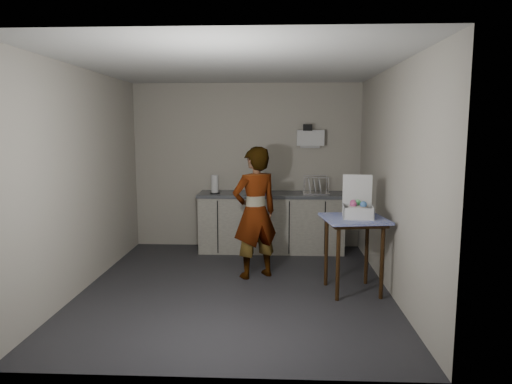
{
  "coord_description": "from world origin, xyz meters",
  "views": [
    {
      "loc": [
        0.48,
        -5.25,
        1.9
      ],
      "look_at": [
        0.22,
        0.45,
        1.1
      ],
      "focal_mm": 32.0,
      "sensor_mm": 36.0,
      "label": 1
    }
  ],
  "objects_px": {
    "standing_man": "(255,213)",
    "soap_bottle": "(256,183)",
    "dish_rack": "(315,190)",
    "side_table": "(354,227)",
    "dark_bottle": "(250,184)",
    "kitchen_counter": "(271,224)",
    "paper_towel": "(215,185)",
    "soda_can": "(265,189)",
    "bakery_box": "(358,208)"
  },
  "relations": [
    {
      "from": "soda_can",
      "to": "dish_rack",
      "type": "bearing_deg",
      "value": -2.83
    },
    {
      "from": "standing_man",
      "to": "dark_bottle",
      "type": "bearing_deg",
      "value": -113.43
    },
    {
      "from": "soda_can",
      "to": "kitchen_counter",
      "type": "bearing_deg",
      "value": 7.27
    },
    {
      "from": "kitchen_counter",
      "to": "soda_can",
      "type": "xyz_separation_m",
      "value": [
        -0.1,
        -0.01,
        0.55
      ]
    },
    {
      "from": "kitchen_counter",
      "to": "bakery_box",
      "type": "xyz_separation_m",
      "value": [
        1.01,
        -1.75,
        0.56
      ]
    },
    {
      "from": "standing_man",
      "to": "dish_rack",
      "type": "distance_m",
      "value": 1.51
    },
    {
      "from": "kitchen_counter",
      "to": "paper_towel",
      "type": "relative_size",
      "value": 7.98
    },
    {
      "from": "bakery_box",
      "to": "kitchen_counter",
      "type": "bearing_deg",
      "value": 125.49
    },
    {
      "from": "standing_man",
      "to": "bakery_box",
      "type": "xyz_separation_m",
      "value": [
        1.2,
        -0.47,
        0.15
      ]
    },
    {
      "from": "dark_bottle",
      "to": "dish_rack",
      "type": "relative_size",
      "value": 0.65
    },
    {
      "from": "dark_bottle",
      "to": "paper_towel",
      "type": "relative_size",
      "value": 0.9
    },
    {
      "from": "soap_bottle",
      "to": "bakery_box",
      "type": "bearing_deg",
      "value": -54.29
    },
    {
      "from": "soda_can",
      "to": "dark_bottle",
      "type": "relative_size",
      "value": 0.52
    },
    {
      "from": "side_table",
      "to": "dark_bottle",
      "type": "distance_m",
      "value": 2.26
    },
    {
      "from": "side_table",
      "to": "soap_bottle",
      "type": "bearing_deg",
      "value": 116.1
    },
    {
      "from": "side_table",
      "to": "soap_bottle",
      "type": "xyz_separation_m",
      "value": [
        -1.2,
        1.74,
        0.3
      ]
    },
    {
      "from": "standing_man",
      "to": "soda_can",
      "type": "relative_size",
      "value": 12.93
    },
    {
      "from": "standing_man",
      "to": "dark_bottle",
      "type": "xyz_separation_m",
      "value": [
        -0.15,
        1.33,
        0.2
      ]
    },
    {
      "from": "side_table",
      "to": "dish_rack",
      "type": "relative_size",
      "value": 2.28
    },
    {
      "from": "soda_can",
      "to": "standing_man",
      "type": "bearing_deg",
      "value": -94.26
    },
    {
      "from": "dish_rack",
      "to": "side_table",
      "type": "bearing_deg",
      "value": -80.01
    },
    {
      "from": "side_table",
      "to": "paper_towel",
      "type": "xyz_separation_m",
      "value": [
        -1.84,
        1.69,
        0.27
      ]
    },
    {
      "from": "kitchen_counter",
      "to": "soda_can",
      "type": "bearing_deg",
      "value": -172.73
    },
    {
      "from": "soda_can",
      "to": "bakery_box",
      "type": "bearing_deg",
      "value": -57.53
    },
    {
      "from": "dark_bottle",
      "to": "soap_bottle",
      "type": "bearing_deg",
      "value": -34.75
    },
    {
      "from": "paper_towel",
      "to": "kitchen_counter",
      "type": "bearing_deg",
      "value": 5.12
    },
    {
      "from": "dark_bottle",
      "to": "bakery_box",
      "type": "bearing_deg",
      "value": -53.18
    },
    {
      "from": "soda_can",
      "to": "dark_bottle",
      "type": "xyz_separation_m",
      "value": [
        -0.24,
        0.06,
        0.06
      ]
    },
    {
      "from": "kitchen_counter",
      "to": "dark_bottle",
      "type": "distance_m",
      "value": 0.7
    },
    {
      "from": "standing_man",
      "to": "soap_bottle",
      "type": "bearing_deg",
      "value": -117.92
    },
    {
      "from": "standing_man",
      "to": "dish_rack",
      "type": "height_order",
      "value": "standing_man"
    },
    {
      "from": "dark_bottle",
      "to": "dish_rack",
      "type": "xyz_separation_m",
      "value": [
        1.01,
        -0.1,
        -0.06
      ]
    },
    {
      "from": "dark_bottle",
      "to": "dish_rack",
      "type": "height_order",
      "value": "dish_rack"
    },
    {
      "from": "soda_can",
      "to": "dark_bottle",
      "type": "bearing_deg",
      "value": 165.98
    },
    {
      "from": "bakery_box",
      "to": "side_table",
      "type": "bearing_deg",
      "value": -149.34
    },
    {
      "from": "soda_can",
      "to": "bakery_box",
      "type": "relative_size",
      "value": 0.27
    },
    {
      "from": "paper_towel",
      "to": "dish_rack",
      "type": "xyz_separation_m",
      "value": [
        1.53,
        0.03,
        -0.07
      ]
    },
    {
      "from": "standing_man",
      "to": "side_table",
      "type": "bearing_deg",
      "value": 127.39
    },
    {
      "from": "standing_man",
      "to": "bakery_box",
      "type": "height_order",
      "value": "standing_man"
    },
    {
      "from": "kitchen_counter",
      "to": "dish_rack",
      "type": "bearing_deg",
      "value": -4.31
    },
    {
      "from": "side_table",
      "to": "soda_can",
      "type": "height_order",
      "value": "soda_can"
    },
    {
      "from": "dish_rack",
      "to": "paper_towel",
      "type": "bearing_deg",
      "value": -178.98
    },
    {
      "from": "kitchen_counter",
      "to": "side_table",
      "type": "bearing_deg",
      "value": -61.28
    },
    {
      "from": "side_table",
      "to": "soda_can",
      "type": "distance_m",
      "value": 2.07
    },
    {
      "from": "paper_towel",
      "to": "side_table",
      "type": "bearing_deg",
      "value": -42.7
    },
    {
      "from": "soda_can",
      "to": "paper_towel",
      "type": "distance_m",
      "value": 0.77
    },
    {
      "from": "soap_bottle",
      "to": "dark_bottle",
      "type": "relative_size",
      "value": 1.28
    },
    {
      "from": "soda_can",
      "to": "paper_towel",
      "type": "bearing_deg",
      "value": -175.15
    },
    {
      "from": "side_table",
      "to": "standing_man",
      "type": "xyz_separation_m",
      "value": [
        -1.16,
        0.49,
        0.07
      ]
    },
    {
      "from": "standing_man",
      "to": "soda_can",
      "type": "xyz_separation_m",
      "value": [
        0.09,
        1.27,
        0.14
      ]
    }
  ]
}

